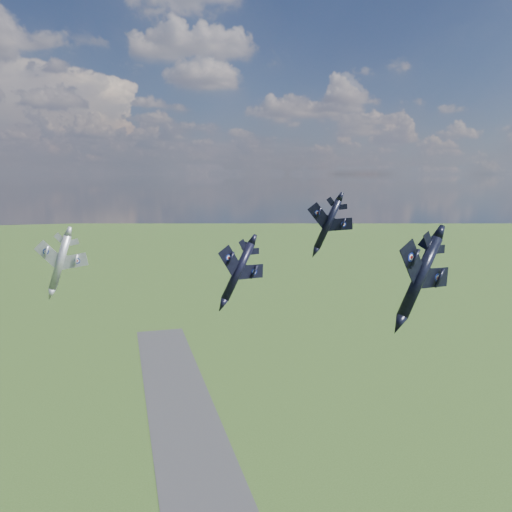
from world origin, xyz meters
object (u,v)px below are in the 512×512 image
object	(u,v)px
jet_lead_navy	(238,271)
jet_high_navy	(328,224)
jet_right_navy	(420,277)
jet_left_silver	(60,262)

from	to	relation	value
jet_lead_navy	jet_high_navy	size ratio (longest dim) A/B	0.99
jet_right_navy	jet_high_navy	size ratio (longest dim) A/B	1.12
jet_lead_navy	jet_left_silver	size ratio (longest dim) A/B	1.08
jet_right_navy	jet_left_silver	xyz separation A→B (m)	(-47.80, 31.93, -1.26)
jet_lead_navy	jet_high_navy	xyz separation A→B (m)	(21.47, 12.73, 6.07)
jet_lead_navy	jet_left_silver	xyz separation A→B (m)	(-28.58, 9.15, 1.29)
jet_high_navy	jet_lead_navy	bearing A→B (deg)	-132.60
jet_left_silver	jet_high_navy	bearing A→B (deg)	12.84
jet_lead_navy	jet_left_silver	world-z (taller)	jet_left_silver
jet_right_navy	jet_high_navy	distance (m)	35.75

